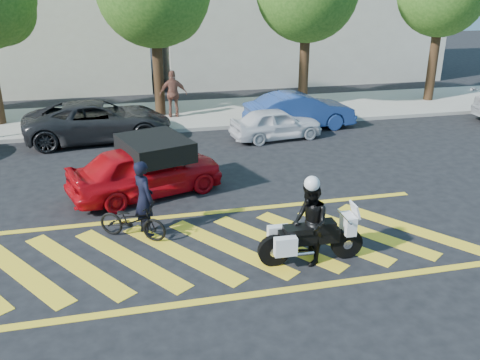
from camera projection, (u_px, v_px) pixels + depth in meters
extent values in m
plane|color=black|center=(207.00, 250.00, 11.29)|extent=(90.00, 90.00, 0.00)
cube|color=#9E998E|center=(161.00, 116.00, 22.13)|extent=(60.00, 5.00, 0.15)
cube|color=yellow|center=(21.00, 271.00, 10.46)|extent=(2.43, 3.21, 0.01)
cube|color=yellow|center=(76.00, 265.00, 10.70)|extent=(2.43, 3.21, 0.01)
cube|color=yellow|center=(129.00, 259.00, 10.93)|extent=(2.43, 3.21, 0.01)
cube|color=yellow|center=(180.00, 253.00, 11.16)|extent=(2.43, 3.21, 0.01)
cube|color=yellow|center=(229.00, 247.00, 11.39)|extent=(2.43, 3.21, 0.01)
cube|color=yellow|center=(276.00, 242.00, 11.63)|extent=(2.43, 3.21, 0.01)
cube|color=yellow|center=(321.00, 237.00, 11.86)|extent=(2.43, 3.21, 0.01)
cube|color=yellow|center=(365.00, 232.00, 12.09)|extent=(2.43, 3.21, 0.01)
cube|color=yellow|center=(406.00, 227.00, 12.32)|extent=(2.43, 3.21, 0.01)
cube|color=yellow|center=(224.00, 298.00, 9.57)|extent=(12.00, 0.20, 0.01)
cube|color=yellow|center=(195.00, 214.00, 13.01)|extent=(12.00, 0.20, 0.01)
cylinder|color=black|center=(158.00, 72.00, 21.43)|extent=(0.44, 0.44, 4.00)
sphere|color=#245015|center=(169.00, 7.00, 20.88)|extent=(2.99, 2.99, 2.99)
cylinder|color=black|center=(304.00, 66.00, 22.80)|extent=(0.44, 0.44, 4.00)
sphere|color=#245015|center=(317.00, 6.00, 22.26)|extent=(2.86, 2.86, 2.86)
cylinder|color=black|center=(433.00, 61.00, 24.18)|extent=(0.44, 0.44, 4.00)
sphere|color=#245015|center=(448.00, 5.00, 23.66)|extent=(2.60, 2.60, 2.60)
imported|color=black|center=(144.00, 198.00, 11.69)|extent=(0.67, 0.78, 1.82)
imported|color=black|center=(132.00, 220.00, 11.69)|extent=(1.74, 1.34, 0.88)
cylinder|color=black|center=(274.00, 251.00, 10.57)|extent=(0.69, 0.16, 0.68)
cylinder|color=silver|center=(274.00, 251.00, 10.57)|extent=(0.21, 0.17, 0.21)
cylinder|color=black|center=(347.00, 243.00, 10.88)|extent=(0.69, 0.16, 0.68)
cylinder|color=silver|center=(347.00, 243.00, 10.88)|extent=(0.21, 0.17, 0.21)
cube|color=black|center=(309.00, 236.00, 10.62)|extent=(1.30, 0.30, 0.31)
cube|color=black|center=(324.00, 226.00, 10.60)|extent=(0.47, 0.32, 0.23)
cube|color=black|center=(298.00, 229.00, 10.50)|extent=(0.58, 0.37, 0.12)
cube|color=silver|center=(348.00, 224.00, 10.71)|extent=(0.24, 0.44, 0.41)
cube|color=silver|center=(278.00, 234.00, 10.77)|extent=(0.47, 0.20, 0.39)
cube|color=silver|center=(286.00, 246.00, 10.28)|extent=(0.47, 0.20, 0.39)
imported|color=black|center=(310.00, 223.00, 10.51)|extent=(0.70, 0.89, 1.80)
imported|color=#BC0811|center=(146.00, 170.00, 13.96)|extent=(4.56, 2.93, 1.44)
imported|color=black|center=(99.00, 121.00, 18.83)|extent=(5.47, 2.83, 1.47)
imported|color=silver|center=(276.00, 123.00, 19.02)|extent=(3.62, 1.84, 1.18)
imported|color=navy|center=(300.00, 111.00, 20.31)|extent=(4.46, 1.78, 1.44)
imported|color=brown|center=(173.00, 94.00, 21.37)|extent=(1.17, 0.53, 1.96)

